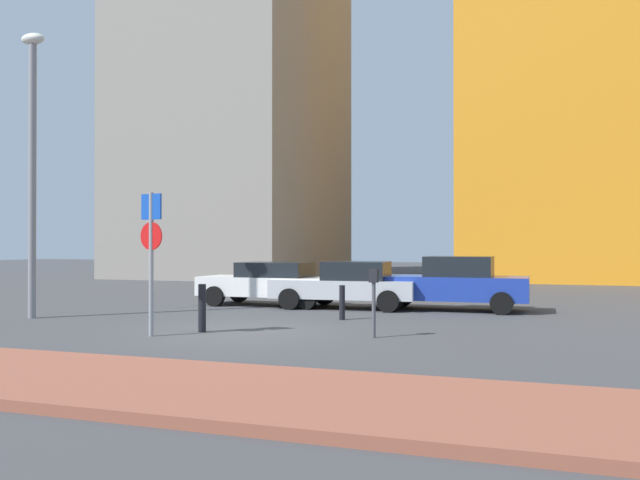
# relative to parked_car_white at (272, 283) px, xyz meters

# --- Properties ---
(ground_plane) EXTENTS (120.00, 120.00, 0.00)m
(ground_plane) POSITION_rel_parked_car_white_xyz_m (1.94, -6.01, -0.73)
(ground_plane) COLOR #424244
(sidewalk_brick) EXTENTS (40.00, 3.05, 0.14)m
(sidewalk_brick) POSITION_rel_parked_car_white_xyz_m (1.94, -11.90, -0.66)
(sidewalk_brick) COLOR #93513D
(sidewalk_brick) RESTS_ON ground
(parked_car_white) EXTENTS (4.58, 1.95, 1.39)m
(parked_car_white) POSITION_rel_parked_car_white_xyz_m (0.00, 0.00, 0.00)
(parked_car_white) COLOR white
(parked_car_white) RESTS_ON ground
(parked_car_silver) EXTENTS (4.50, 2.10, 1.44)m
(parked_car_silver) POSITION_rel_parked_car_white_xyz_m (2.59, -0.12, -0.00)
(parked_car_silver) COLOR #B7BABF
(parked_car_silver) RESTS_ON ground
(parked_car_blue) EXTENTS (4.60, 1.99, 1.61)m
(parked_car_blue) POSITION_rel_parked_car_white_xyz_m (5.68, 0.35, 0.07)
(parked_car_blue) COLOR #1E389E
(parked_car_blue) RESTS_ON ground
(parking_sign_post) EXTENTS (0.60, 0.14, 3.07)m
(parking_sign_post) POSITION_rel_parked_car_white_xyz_m (0.42, -7.39, 1.20)
(parking_sign_post) COLOR gray
(parking_sign_post) RESTS_ON ground
(parking_meter) EXTENTS (0.18, 0.14, 1.44)m
(parking_meter) POSITION_rel_parked_car_white_xyz_m (4.96, -6.05, 0.20)
(parking_meter) COLOR #4C4C51
(parking_meter) RESTS_ON ground
(street_lamp) EXTENTS (0.70, 0.36, 7.60)m
(street_lamp) POSITION_rel_parked_car_white_xyz_m (-4.56, -5.46, 3.70)
(street_lamp) COLOR gray
(street_lamp) RESTS_ON ground
(traffic_bollard_near) EXTENTS (0.15, 0.15, 0.90)m
(traffic_bollard_near) POSITION_rel_parked_car_white_xyz_m (3.34, -3.10, -0.29)
(traffic_bollard_near) COLOR black
(traffic_bollard_near) RESTS_ON ground
(traffic_bollard_mid) EXTENTS (0.17, 0.17, 1.07)m
(traffic_bollard_mid) POSITION_rel_parked_car_white_xyz_m (1.10, -6.42, -0.20)
(traffic_bollard_mid) COLOR black
(traffic_bollard_mid) RESTS_ON ground
(building_colorful_midrise) EXTENTS (15.28, 13.66, 29.36)m
(building_colorful_midrise) POSITION_rel_parked_car_white_xyz_m (11.39, 21.77, 13.94)
(building_colorful_midrise) COLOR orange
(building_colorful_midrise) RESTS_ON ground
(building_under_construction) EXTENTS (10.99, 14.29, 23.47)m
(building_under_construction) POSITION_rel_parked_car_white_xyz_m (-10.52, 18.77, 11.00)
(building_under_construction) COLOR gray
(building_under_construction) RESTS_ON ground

